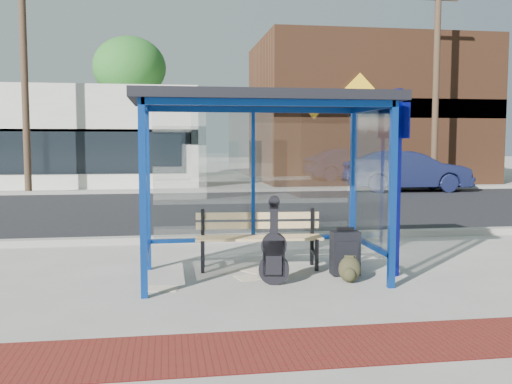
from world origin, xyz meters
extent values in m
plane|color=#B2ADA0|center=(0.00, 0.00, 0.00)|extent=(120.00, 120.00, 0.00)
cube|color=maroon|center=(0.00, -2.60, 0.01)|extent=(60.00, 1.00, 0.01)
cube|color=gray|center=(0.00, 2.90, 0.06)|extent=(60.00, 0.25, 0.12)
cube|color=black|center=(0.00, 8.00, 0.00)|extent=(60.00, 10.00, 0.00)
cube|color=gray|center=(0.00, 13.10, 0.06)|extent=(60.00, 0.25, 0.12)
cube|color=#B2ADA0|center=(0.00, 15.00, 0.00)|extent=(60.00, 4.00, 0.01)
cube|color=navy|center=(-1.50, -0.75, 1.15)|extent=(0.08, 0.08, 2.30)
cube|color=navy|center=(1.50, -0.75, 1.15)|extent=(0.08, 0.08, 2.30)
cube|color=navy|center=(-1.50, 0.75, 1.15)|extent=(0.08, 0.08, 2.30)
cube|color=navy|center=(1.50, 0.75, 1.15)|extent=(0.08, 0.08, 2.30)
cube|color=navy|center=(0.00, 0.75, 2.26)|extent=(3.00, 0.08, 0.08)
cube|color=navy|center=(0.00, -0.75, 2.26)|extent=(3.00, 0.08, 0.08)
cube|color=navy|center=(-1.50, 0.00, 2.26)|extent=(0.08, 1.50, 0.08)
cube|color=navy|center=(1.50, 0.00, 2.26)|extent=(0.08, 1.50, 0.08)
cube|color=navy|center=(0.00, 0.75, 0.40)|extent=(3.00, 0.08, 0.06)
cube|color=navy|center=(-1.50, 0.00, 0.40)|extent=(0.08, 1.50, 0.06)
cube|color=navy|center=(1.50, 0.00, 0.40)|extent=(0.08, 1.50, 0.06)
cube|color=navy|center=(0.00, 0.75, 1.35)|extent=(0.05, 0.05, 1.90)
cube|color=silver|center=(0.00, 0.75, 1.31)|extent=(2.84, 0.01, 1.82)
cube|color=silver|center=(-1.50, 0.00, 1.31)|extent=(0.02, 1.34, 1.82)
cube|color=silver|center=(1.50, 0.00, 1.31)|extent=(0.02, 1.34, 1.82)
cube|color=black|center=(0.00, 0.00, 2.36)|extent=(3.30, 1.80, 0.12)
cube|color=#59331E|center=(8.00, 18.50, 3.20)|extent=(10.00, 7.00, 6.40)
cube|color=black|center=(8.00, 15.05, 3.20)|extent=(10.00, 0.10, 0.80)
cube|color=yellow|center=(6.50, 14.95, 3.80)|extent=(1.56, 0.06, 1.56)
cylinder|color=#4C3826|center=(-3.00, 22.00, 2.50)|extent=(0.36, 0.36, 5.00)
ellipsoid|color=#1B6121|center=(-3.00, 22.00, 5.50)|extent=(3.60, 3.60, 3.06)
cylinder|color=#4C3826|center=(12.50, 22.00, 2.50)|extent=(0.36, 0.36, 5.00)
ellipsoid|color=#1B6121|center=(12.50, 22.00, 5.50)|extent=(3.60, 3.60, 3.06)
cylinder|color=#4C3826|center=(-6.00, 13.40, 4.00)|extent=(0.24, 0.24, 8.00)
cylinder|color=#4C3826|center=(9.00, 13.40, 4.00)|extent=(0.24, 0.24, 8.00)
cube|color=black|center=(-0.75, 0.42, 0.22)|extent=(0.05, 0.05, 0.45)
cube|color=black|center=(-0.72, 0.80, 0.42)|extent=(0.05, 0.05, 0.85)
cube|color=black|center=(-0.74, 0.61, 0.22)|extent=(0.08, 0.41, 0.05)
cube|color=black|center=(0.83, 0.30, 0.22)|extent=(0.05, 0.05, 0.45)
cube|color=black|center=(0.86, 0.68, 0.42)|extent=(0.05, 0.05, 0.85)
cube|color=black|center=(0.85, 0.49, 0.22)|extent=(0.08, 0.41, 0.05)
cube|color=#DAC07D|center=(0.04, 0.39, 0.45)|extent=(1.79, 0.22, 0.03)
cube|color=#DAC07D|center=(0.05, 0.50, 0.45)|extent=(1.79, 0.22, 0.03)
cube|color=#DAC07D|center=(0.06, 0.60, 0.45)|extent=(1.79, 0.22, 0.03)
cube|color=#DAC07D|center=(0.07, 0.71, 0.45)|extent=(1.79, 0.22, 0.03)
cube|color=#DAC07D|center=(0.07, 0.75, 0.60)|extent=(1.79, 0.16, 0.10)
cube|color=#DAC07D|center=(0.07, 0.75, 0.74)|extent=(1.79, 0.16, 0.10)
cylinder|color=black|center=(0.10, -0.36, 0.19)|extent=(0.40, 0.19, 0.39)
cylinder|color=black|center=(0.10, -0.36, 0.50)|extent=(0.34, 0.18, 0.32)
cube|color=black|center=(0.10, -0.36, 0.34)|extent=(0.29, 0.17, 0.46)
cube|color=black|center=(0.10, -0.36, 0.81)|extent=(0.12, 0.11, 0.46)
cube|color=black|center=(0.10, -0.36, 1.02)|extent=(0.16, 0.12, 0.09)
cube|color=black|center=(1.15, -0.01, 0.31)|extent=(0.38, 0.25, 0.59)
cylinder|color=black|center=(1.01, -0.01, 0.03)|extent=(0.06, 0.22, 0.05)
cylinder|color=black|center=(1.28, -0.01, 0.03)|extent=(0.06, 0.22, 0.05)
cube|color=black|center=(1.15, -0.01, 0.63)|extent=(0.24, 0.05, 0.04)
cube|color=black|center=(1.14, -0.13, 0.32)|extent=(0.30, 0.02, 0.32)
ellipsoid|color=#292817|center=(1.09, -0.40, 0.17)|extent=(0.34, 0.29, 0.34)
ellipsoid|color=#292817|center=(1.05, -0.49, 0.12)|extent=(0.20, 0.16, 0.18)
cube|color=#292817|center=(1.09, -0.38, 0.33)|extent=(0.10, 0.07, 0.03)
cube|color=navy|center=(1.80, -0.16, 1.25)|extent=(0.10, 0.10, 2.50)
cube|color=navy|center=(1.84, -0.15, 2.08)|extent=(0.14, 0.30, 0.47)
cube|color=white|center=(-1.30, -0.36, 0.00)|extent=(0.43, 0.37, 0.01)
cube|color=white|center=(-0.19, 0.03, 0.00)|extent=(0.35, 0.40, 0.01)
cube|color=white|center=(-0.02, 0.40, 0.00)|extent=(0.43, 0.44, 0.01)
imported|color=#181D43|center=(7.48, 12.40, 0.74)|extent=(4.55, 1.73, 1.48)
cylinder|color=red|center=(10.40, 13.58, 0.31)|extent=(0.21, 0.21, 0.62)
sphere|color=red|center=(10.40, 13.58, 0.65)|extent=(0.23, 0.23, 0.23)
cylinder|color=red|center=(10.40, 13.58, 0.41)|extent=(0.34, 0.23, 0.10)
camera|label=1|loc=(-1.22, -7.34, 1.80)|focal=40.00mm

